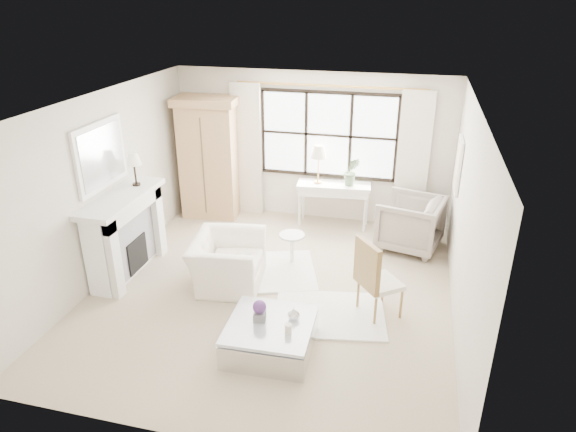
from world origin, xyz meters
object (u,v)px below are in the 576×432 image
Objects in this scene: club_armchair at (227,261)px; coffee_table at (270,337)px; console_table at (333,205)px; armoire at (209,157)px.

club_armchair is 1.08× the size of coffee_table.
coffee_table is at bearing -97.39° from console_table.
console_table is (2.32, 0.07, -0.74)m from armoire.
armoire is 2.17× the size of coffee_table.
armoire reaches higher than coffee_table.
console_table reaches higher than club_armchair.
club_armchair is (1.17, -2.31, -0.78)m from armoire.
club_armchair is at bearing 125.96° from coffee_table.
club_armchair reaches higher than coffee_table.
armoire reaches higher than console_table.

